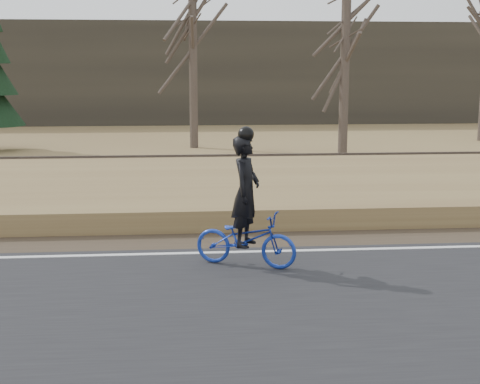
{
  "coord_description": "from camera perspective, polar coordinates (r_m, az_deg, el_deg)",
  "views": [
    {
      "loc": [
        4.57,
        -11.29,
        3.29
      ],
      "look_at": [
        5.59,
        0.5,
        1.1
      ],
      "focal_mm": 50.0,
      "sensor_mm": 36.0,
      "label": 1
    }
  ],
  "objects": [
    {
      "name": "railroad",
      "position": [
        20.02,
        -18.08,
        2.04
      ],
      "size": [
        120.0,
        2.4,
        0.29
      ],
      "color": "black",
      "rests_on": "ballast"
    },
    {
      "name": "cyclist",
      "position": [
        11.0,
        0.5,
        -2.5
      ],
      "size": [
        1.82,
        1.23,
        2.32
      ],
      "rotation": [
        0.0,
        0.0,
        1.17
      ],
      "color": "#17319F",
      "rests_on": "road"
    },
    {
      "name": "ballast",
      "position": [
        20.06,
        -18.04,
        1.18
      ],
      "size": [
        120.0,
        3.0,
        0.45
      ],
      "primitive_type": "cube",
      "color": "slate",
      "rests_on": "ground"
    },
    {
      "name": "treeline_backdrop",
      "position": [
        41.55,
        -11.41,
        9.9
      ],
      "size": [
        120.0,
        4.0,
        6.0
      ],
      "primitive_type": "cube",
      "color": "#383328",
      "rests_on": "ground"
    },
    {
      "name": "bare_tree_right",
      "position": [
        26.26,
        8.94,
        11.05
      ],
      "size": [
        0.36,
        0.36,
        7.2
      ],
      "primitive_type": "cylinder",
      "color": "brown",
      "rests_on": "ground"
    },
    {
      "name": "bare_tree_center",
      "position": [
        28.15,
        -4.03,
        11.69
      ],
      "size": [
        0.36,
        0.36,
        7.78
      ],
      "primitive_type": "cylinder",
      "color": "brown",
      "rests_on": "ground"
    }
  ]
}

